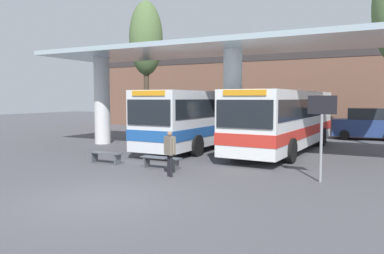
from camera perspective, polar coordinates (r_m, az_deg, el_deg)
ground_plane at (r=10.56m, az=-13.73°, el=-10.72°), size 100.00×100.00×0.00m
townhouse_backdrop at (r=31.64m, az=15.06°, el=7.44°), size 40.00×0.58×7.69m
station_canopy at (r=18.78m, az=6.24°, el=9.43°), size 21.63×5.39×5.37m
transit_bus_left_bay at (r=21.20m, az=2.25°, el=1.71°), size 2.80×11.60×3.09m
transit_bus_center_bay at (r=19.86m, az=14.03°, el=1.41°), size 3.18×11.41×3.09m
waiting_bench_near_pillar at (r=16.16m, az=-13.02°, el=-4.23°), size 1.55×0.44×0.46m
waiting_bench_mid_platform at (r=14.56m, az=-4.78°, el=-5.06°), size 1.67×0.44×0.46m
info_sign_platform at (r=12.77m, az=19.16°, el=0.95°), size 0.90×0.09×2.82m
pedestrian_waiting at (r=13.03m, az=-3.40°, el=-3.36°), size 0.56×0.40×1.59m
poplar_tree_behind_left at (r=28.59m, az=-7.03°, el=13.06°), size 2.47×2.47×9.87m
parked_car_street at (r=27.30m, az=24.99°, el=0.35°), size 4.30×2.25×2.08m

